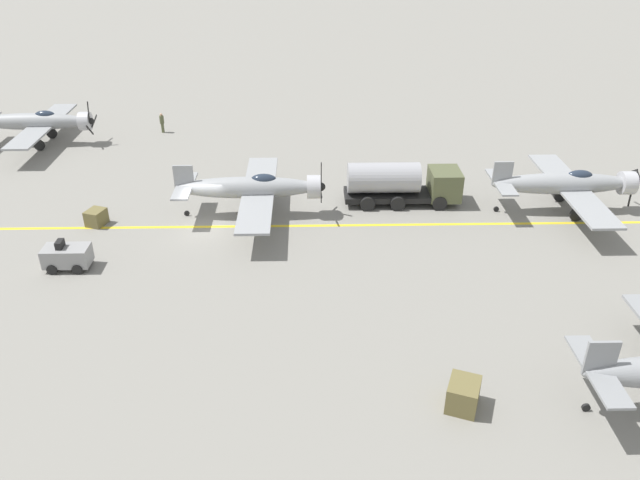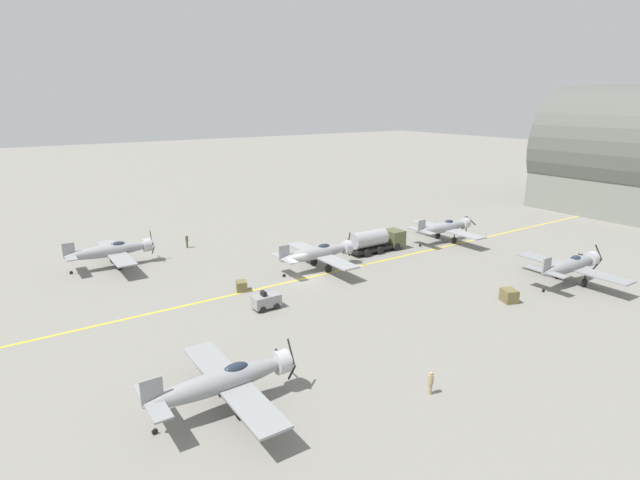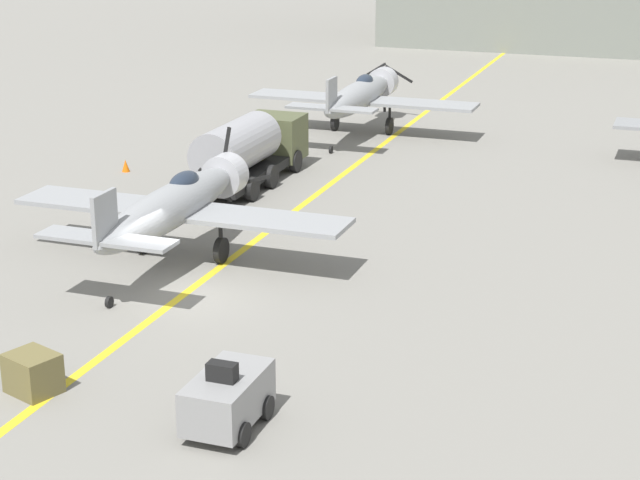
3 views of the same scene
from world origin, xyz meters
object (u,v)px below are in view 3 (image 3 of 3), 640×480
(airplane_far_center, at_px, (360,96))
(traffic_cone, at_px, (126,166))
(fuel_tanker, at_px, (249,149))
(supply_crate_mid_lane, at_px, (33,373))
(airplane_mid_center, at_px, (175,205))
(tow_tractor, at_px, (228,398))

(airplane_far_center, height_order, traffic_cone, airplane_far_center)
(airplane_far_center, xyz_separation_m, fuel_tanker, (-1.53, -10.87, -0.50))
(supply_crate_mid_lane, height_order, traffic_cone, supply_crate_mid_lane)
(traffic_cone, bearing_deg, fuel_tanker, 1.42)
(airplane_far_center, height_order, fuel_tanker, airplane_far_center)
(airplane_far_center, bearing_deg, airplane_mid_center, -103.14)
(airplane_far_center, distance_m, traffic_cone, 13.49)
(supply_crate_mid_lane, bearing_deg, traffic_cone, 113.69)
(fuel_tanker, distance_m, tow_tractor, 22.19)
(airplane_mid_center, bearing_deg, tow_tractor, -63.55)
(supply_crate_mid_lane, bearing_deg, fuel_tanker, 97.98)
(fuel_tanker, bearing_deg, tow_tractor, -67.93)
(fuel_tanker, bearing_deg, airplane_mid_center, -80.50)
(tow_tractor, bearing_deg, supply_crate_mid_lane, 179.55)
(traffic_cone, bearing_deg, tow_tractor, -54.80)
(airplane_mid_center, xyz_separation_m, tow_tractor, (6.62, -10.31, -1.22))
(airplane_mid_center, xyz_separation_m, fuel_tanker, (-1.71, 10.25, -0.50))
(airplane_far_center, relative_size, supply_crate_mid_lane, 9.57)
(fuel_tanker, bearing_deg, traffic_cone, -178.58)
(airplane_far_center, relative_size, traffic_cone, 21.82)
(tow_tractor, bearing_deg, airplane_mid_center, 122.72)
(airplane_far_center, xyz_separation_m, traffic_cone, (-7.59, -11.02, -1.74))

